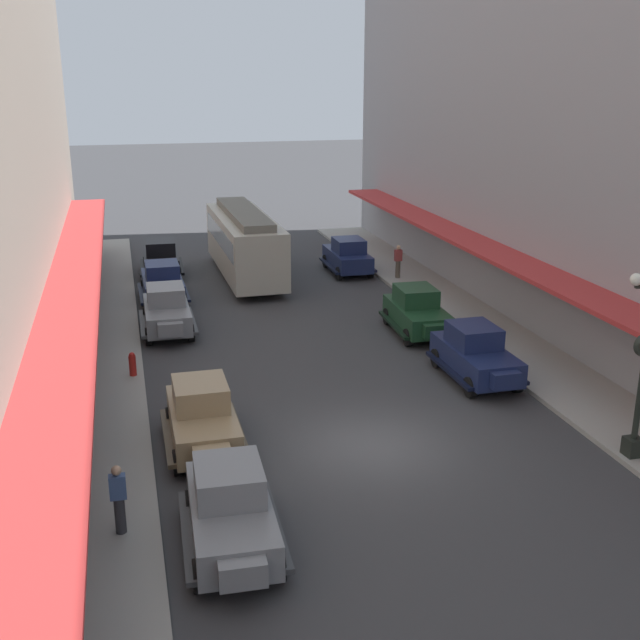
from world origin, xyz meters
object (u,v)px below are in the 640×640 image
object	(u,v)px
parked_car_0	(476,353)
streetcar	(245,241)
parked_car_4	(161,257)
parked_car_5	(167,309)
pedestrian_2	(90,349)
parked_car_1	(417,310)
fire_hydrant	(132,364)
parked_car_7	(348,255)
pedestrian_1	(398,261)
pedestrian_3	(119,499)
parked_car_6	(231,508)
parked_car_3	(163,281)
parked_car_2	(202,415)

from	to	relation	value
parked_car_0	streetcar	xyz separation A→B (m)	(-5.32, 15.37, 0.96)
parked_car_4	parked_car_5	xyz separation A→B (m)	(-0.33, -9.39, 0.00)
streetcar	pedestrian_2	xyz separation A→B (m)	(-7.22, -11.98, -0.89)
parked_car_1	fire_hydrant	size ratio (longest dim) A/B	5.26
parked_car_7	streetcar	xyz separation A→B (m)	(-5.29, 0.24, 0.96)
parked_car_1	parked_car_4	distance (m)	15.15
fire_hydrant	parked_car_4	bearing A→B (deg)	82.78
pedestrian_1	parked_car_5	bearing A→B (deg)	-155.28
fire_hydrant	pedestrian_1	world-z (taller)	pedestrian_1
parked_car_4	pedestrian_2	world-z (taller)	parked_car_4
fire_hydrant	streetcar	bearing A→B (deg)	64.98
fire_hydrant	pedestrian_1	size ratio (longest dim) A/B	0.50
parked_car_0	pedestrian_1	bearing A→B (deg)	81.44
parked_car_5	pedestrian_3	bearing A→B (deg)	-97.82
parked_car_1	parked_car_5	world-z (taller)	same
parked_car_6	pedestrian_1	xyz separation A→B (m)	(11.30, 20.67, 0.05)
streetcar	pedestrian_2	world-z (taller)	streetcar
parked_car_3	pedestrian_2	xyz separation A→B (m)	(-2.93, -8.73, 0.07)
parked_car_7	parked_car_2	bearing A→B (deg)	-117.72
parked_car_6	pedestrian_3	distance (m)	2.50
parked_car_4	pedestrian_2	xyz separation A→B (m)	(-3.16, -13.65, 0.07)
parked_car_0	streetcar	bearing A→B (deg)	109.08
parked_car_1	parked_car_6	size ratio (longest dim) A/B	1.00
parked_car_1	parked_car_6	world-z (taller)	same
parked_car_5	fire_hydrant	size ratio (longest dim) A/B	5.21
parked_car_0	pedestrian_3	world-z (taller)	parked_car_0
parked_car_2	fire_hydrant	world-z (taller)	parked_car_2
parked_car_1	pedestrian_3	size ratio (longest dim) A/B	2.63
parked_car_3	pedestrian_1	bearing A→B (deg)	4.40
parked_car_3	pedestrian_3	xyz separation A→B (m)	(-2.08, -18.87, 0.05)
pedestrian_2	pedestrian_3	distance (m)	10.18
parked_car_0	parked_car_2	world-z (taller)	same
parked_car_3	pedestrian_2	size ratio (longest dim) A/B	2.56
parked_car_6	parked_car_7	distance (m)	24.62
pedestrian_1	pedestrian_3	bearing A→B (deg)	-124.61
parked_car_1	parked_car_2	distance (m)	12.11
parked_car_6	pedestrian_3	world-z (taller)	parked_car_6
parked_car_1	pedestrian_3	distance (m)	16.49
parked_car_6	streetcar	size ratio (longest dim) A/B	0.45
parked_car_6	pedestrian_2	distance (m)	11.50
parked_car_5	parked_car_6	size ratio (longest dim) A/B	0.99
pedestrian_3	parked_car_1	bearing A→B (deg)	45.57
parked_car_4	parked_car_0	bearing A→B (deg)	-61.18
parked_car_1	parked_car_7	world-z (taller)	same
parked_car_1	parked_car_6	distance (m)	15.68
parked_car_4	parked_car_7	bearing A→B (deg)	-11.52
pedestrian_3	parked_car_0	bearing A→B (deg)	30.00
streetcar	pedestrian_3	distance (m)	23.03
fire_hydrant	pedestrian_2	distance (m)	1.54
parked_car_1	pedestrian_2	xyz separation A→B (m)	(-12.40, -1.64, 0.07)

